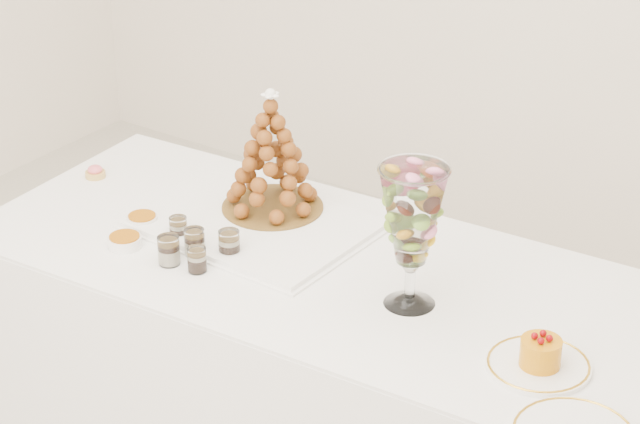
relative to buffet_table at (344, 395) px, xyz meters
The scene contains 14 objects.
buffet_table is the anchor object (origin of this frame).
lace_tray 0.50m from the buffet_table, behind, with size 0.56×0.42×0.02m, color white.
macaron_vase 0.63m from the buffet_table, 11.21° to the right, with size 0.16×0.16×0.34m.
cake_plate 0.69m from the buffet_table, 11.04° to the right, with size 0.23×0.23×0.01m, color white.
pink_tart 0.95m from the buffet_table, behind, with size 0.06×0.06×0.04m.
verrine_a 0.60m from the buffet_table, 166.44° to the right, with size 0.05×0.05×0.06m, color white.
verrine_b 0.55m from the buffet_table, 158.06° to the right, with size 0.05×0.05×0.07m, color white.
verrine_c 0.50m from the buffet_table, 158.92° to the right, with size 0.05×0.05×0.07m, color white.
verrine_d 0.59m from the buffet_table, 150.28° to the right, with size 0.05×0.05×0.07m, color white.
verrine_e 0.54m from the buffet_table, 145.38° to the right, with size 0.05×0.05×0.06m, color white.
ramekin_back 0.69m from the buffet_table, behind, with size 0.08×0.08×0.02m, color white.
ramekin_front 0.68m from the buffet_table, 158.03° to the right, with size 0.09×0.09×0.03m, color white.
croquembouche 0.65m from the buffet_table, 156.35° to the left, with size 0.27×0.27×0.33m.
mousse_cake 0.71m from the buffet_table, 11.35° to the right, with size 0.09×0.09×0.08m.
Camera 1 is at (1.52, -1.84, 2.24)m, focal length 70.00 mm.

